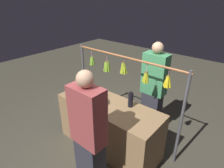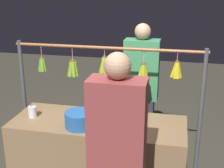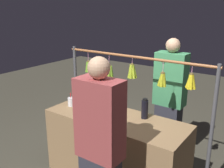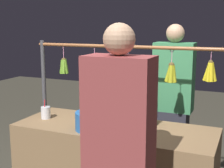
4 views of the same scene
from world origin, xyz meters
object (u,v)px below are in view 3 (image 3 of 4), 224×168
Objects in this scene: blue_bucket at (98,113)px; customer_person at (100,153)px; drink_cup at (71,102)px; vendor_person at (169,102)px; water_bottle at (145,109)px.

customer_person is (-0.49, 0.59, -0.07)m from blue_bucket.
drink_cup is at bearing -12.13° from blue_bucket.
blue_bucket is at bearing -50.40° from customer_person.
customer_person reaches higher than blue_bucket.
vendor_person is (-1.01, -0.86, -0.05)m from drink_cup.
blue_bucket is at bearing 167.87° from drink_cup.
drink_cup is (0.54, -0.12, -0.02)m from blue_bucket.
blue_bucket is 0.77m from customer_person.
vendor_person is 1.56m from customer_person.
customer_person is (-0.05, 0.91, -0.11)m from water_bottle.
water_bottle is at bearing -167.92° from drink_cup.
water_bottle is 0.88× the size of blue_bucket.
water_bottle is at bearing 87.44° from vendor_person.
blue_bucket is 0.16× the size of vendor_person.
water_bottle is 0.54m from blue_bucket.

